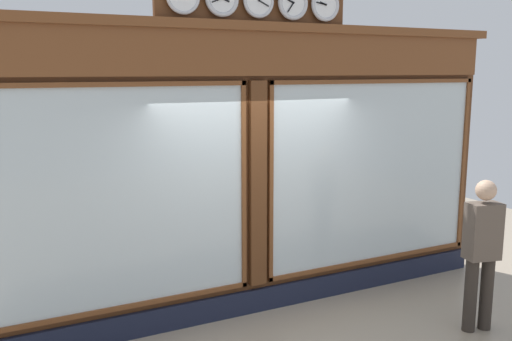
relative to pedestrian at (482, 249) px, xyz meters
The scene contains 2 objects.
shop_facade 2.69m from the pedestrian, 40.84° to the right, with size 6.89×0.42×3.86m.
pedestrian is the anchor object (origin of this frame).
Camera 1 is at (2.90, 5.65, 2.84)m, focal length 39.62 mm.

